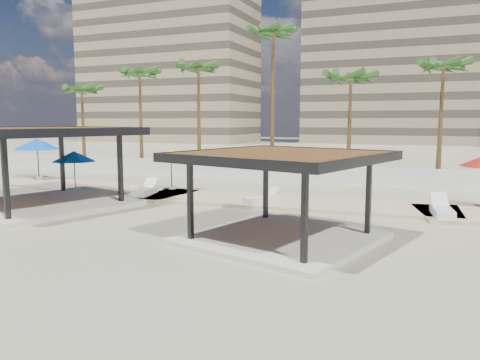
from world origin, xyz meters
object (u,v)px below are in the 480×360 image
object	(u,v)px
lounger_a	(146,191)
lounger_c	(442,211)
lounger_b	(262,199)
pavilion_central	(282,188)
pavilion_west	(38,160)
umbrella_a	(37,144)

from	to	relation	value
lounger_a	lounger_c	xyz separation A→B (m)	(15.09, 0.00, 0.01)
lounger_c	lounger_b	bearing A→B (deg)	81.51
pavilion_central	pavilion_west	distance (m)	13.17
pavilion_central	umbrella_a	bearing A→B (deg)	171.40
pavilion_central	lounger_c	distance (m)	8.17
pavilion_central	lounger_c	size ratio (longest dim) A/B	3.28
lounger_b	lounger_c	bearing A→B (deg)	-60.65
pavilion_central	lounger_a	size ratio (longest dim) A/B	3.35
lounger_a	lounger_b	xyz separation A→B (m)	(6.87, -0.01, -0.02)
umbrella_a	lounger_b	world-z (taller)	umbrella_a
pavilion_central	umbrella_a	size ratio (longest dim) A/B	2.06
pavilion_central	umbrella_a	world-z (taller)	pavilion_central
umbrella_a	lounger_a	bearing A→B (deg)	-16.57
pavilion_west	lounger_c	world-z (taller)	pavilion_west
pavilion_central	umbrella_a	xyz separation A→B (m)	(-21.04, 9.38, 0.70)
pavilion_central	umbrella_a	distance (m)	23.05
pavilion_central	lounger_a	distance (m)	11.59
pavilion_central	lounger_b	bearing A→B (deg)	131.24
pavilion_west	umbrella_a	size ratio (longest dim) A/B	2.60
pavilion_central	lounger_b	xyz separation A→B (m)	(-2.91, 6.02, -1.53)
lounger_a	lounger_c	size ratio (longest dim) A/B	0.98
umbrella_a	pavilion_central	bearing A→B (deg)	-24.02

